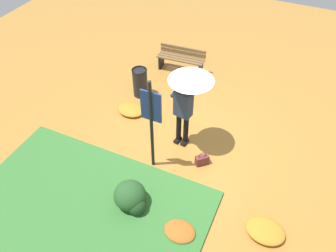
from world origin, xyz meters
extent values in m
plane|color=#B27A33|center=(0.00, 0.00, 0.00)|extent=(18.00, 18.00, 0.00)
cube|color=#387533|center=(-1.14, -3.15, 0.03)|extent=(4.80, 4.00, 0.05)
cylinder|color=black|center=(-0.22, -0.12, 0.43)|extent=(0.12, 0.12, 0.86)
cylinder|color=black|center=(-0.04, -0.12, 0.43)|extent=(0.12, 0.12, 0.86)
cube|color=black|center=(-0.22, -0.16, 0.04)|extent=(0.15, 0.24, 0.08)
cube|color=black|center=(-0.04, -0.16, 0.04)|extent=(0.15, 0.24, 0.08)
cube|color=#2D3851|center=(-0.13, -0.12, 1.18)|extent=(0.42, 0.30, 0.64)
sphere|color=#8C664C|center=(-0.13, -0.12, 1.64)|extent=(0.20, 0.20, 0.20)
ellipsoid|color=black|center=(-0.13, -0.12, 1.67)|extent=(0.20, 0.20, 0.15)
cylinder|color=#2D3851|center=(-0.35, -0.14, 1.39)|extent=(0.18, 0.13, 0.18)
cylinder|color=#2D3851|center=(-0.31, -0.15, 1.48)|extent=(0.24, 0.11, 0.33)
cube|color=black|center=(-0.22, -0.14, 1.62)|extent=(0.07, 0.03, 0.14)
cylinder|color=#2D3851|center=(0.03, -0.11, 1.42)|extent=(0.11, 0.10, 0.09)
cylinder|color=#2D3851|center=(0.02, -0.10, 1.51)|extent=(0.10, 0.09, 0.23)
cylinder|color=#A5A5AD|center=(0.01, -0.10, 1.83)|extent=(0.02, 0.02, 0.41)
cone|color=silver|center=(0.01, -0.10, 1.92)|extent=(0.96, 0.96, 0.16)
sphere|color=#A5A5AD|center=(0.01, -0.10, 2.03)|extent=(0.02, 0.02, 0.02)
cylinder|color=black|center=(-0.44, -1.04, 1.15)|extent=(0.07, 0.07, 2.30)
cube|color=navy|center=(-0.44, -1.03, 1.70)|extent=(0.44, 0.04, 0.70)
cube|color=red|center=(-0.44, -1.01, 1.70)|extent=(0.38, 0.01, 0.64)
cube|color=brown|center=(0.55, -0.57, 0.12)|extent=(0.31, 0.31, 0.24)
torus|color=brown|center=(0.55, -0.57, 0.28)|extent=(0.14, 0.13, 0.18)
cube|color=black|center=(-1.95, 2.58, 0.22)|extent=(0.09, 0.36, 0.44)
cube|color=black|center=(-0.67, 2.58, 0.22)|extent=(0.09, 0.36, 0.44)
cube|color=brown|center=(-1.31, 2.46, 0.46)|extent=(1.40, 0.21, 0.04)
cube|color=brown|center=(-1.31, 2.58, 0.46)|extent=(1.40, 0.21, 0.04)
cube|color=brown|center=(-1.31, 2.70, 0.46)|extent=(1.40, 0.21, 0.04)
cube|color=brown|center=(-1.31, 2.75, 0.56)|extent=(1.40, 0.15, 0.10)
cube|color=brown|center=(-1.31, 2.75, 0.70)|extent=(1.40, 0.15, 0.10)
cylinder|color=black|center=(-1.88, 1.08, 0.40)|extent=(0.40, 0.40, 0.80)
torus|color=black|center=(-1.88, 1.08, 0.82)|extent=(0.42, 0.42, 0.04)
ellipsoid|color=#285628|center=(-0.39, -2.17, 0.29)|extent=(0.64, 0.64, 0.58)
ellipsoid|color=#1E421E|center=(-0.20, -2.27, 0.19)|extent=(0.39, 0.39, 0.39)
ellipsoid|color=#C68428|center=(2.24, -1.68, 0.08)|extent=(0.74, 0.60, 0.16)
ellipsoid|color=#A86023|center=(0.77, -2.36, 0.07)|extent=(0.62, 0.49, 0.14)
ellipsoid|color=#C68428|center=(-1.76, 0.32, 0.08)|extent=(0.71, 0.57, 0.16)
camera|label=1|loc=(1.89, -5.35, 5.87)|focal=35.83mm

